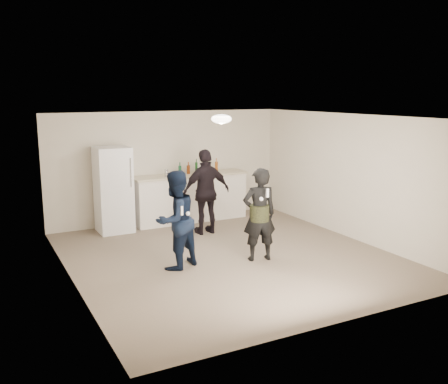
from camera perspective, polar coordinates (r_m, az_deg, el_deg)
name	(u,v)px	position (r m, az deg, el deg)	size (l,w,h in m)	color
floor	(229,256)	(9.09, 0.58, -7.35)	(6.00, 6.00, 0.00)	#6B5B4C
ceiling	(229,117)	(8.62, 0.62, 8.60)	(6.00, 6.00, 0.00)	silver
wall_back	(168,166)	(11.47, -6.45, 2.93)	(6.00, 6.00, 0.00)	beige
wall_front	(343,229)	(6.35, 13.44, -4.15)	(6.00, 6.00, 0.00)	beige
wall_left	(69,204)	(7.89, -17.34, -1.34)	(6.00, 6.00, 0.00)	beige
wall_right	(350,177)	(10.33, 14.21, 1.73)	(6.00, 6.00, 0.00)	beige
counter	(191,198)	(11.45, -3.85, -0.73)	(2.60, 0.56, 1.05)	white
counter_top	(190,175)	(11.35, -3.88, 1.97)	(2.68, 0.64, 0.04)	beige
fridge	(113,190)	(10.74, -12.53, 0.26)	(0.70, 0.70, 1.80)	white
fridge_handle	(131,172)	(10.39, -10.60, 2.22)	(0.02, 0.02, 0.60)	silver
ceiling_dome	(221,119)	(8.89, -0.30, 8.36)	(0.36, 0.36, 0.16)	white
shaker	(166,173)	(10.99, -6.60, 2.17)	(0.08, 0.08, 0.17)	#ADADB2
man	(175,220)	(8.32, -5.58, -3.21)	(0.81, 0.63, 1.66)	#0E1E3B
woman	(259,214)	(8.71, 4.06, -2.58)	(0.60, 0.39, 1.64)	black
camo_shorts	(259,213)	(8.70, 4.06, -2.40)	(0.34, 0.34, 0.28)	#333A1A
spectator	(206,192)	(10.33, -2.04, 0.02)	(1.04, 0.43, 1.77)	black
remote_man	(182,211)	(8.02, -4.86, -2.13)	(0.04, 0.04, 0.15)	white
nunchuk_man	(188,214)	(8.11, -4.15, -2.48)	(0.07, 0.07, 0.07)	white
remote_woman	(267,193)	(8.41, 4.98, -0.11)	(0.04, 0.04, 0.15)	white
nunchuk_woman	(261,199)	(8.40, 4.28, -0.80)	(0.07, 0.07, 0.07)	white
bottle_cluster	(196,169)	(11.44, -3.16, 2.69)	(0.99, 0.14, 0.25)	#8A3B14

